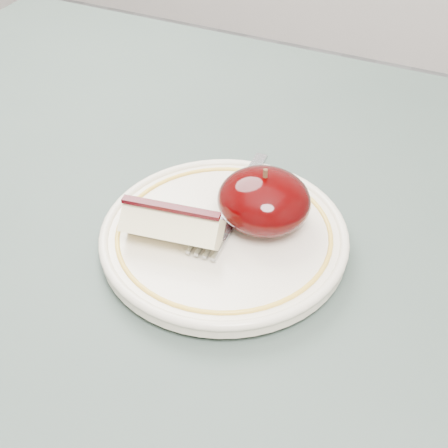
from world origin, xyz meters
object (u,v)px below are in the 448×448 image
at_px(fork, 232,204).
at_px(table, 121,297).
at_px(plate, 224,236).
at_px(apple_half, 264,200).

bearing_deg(fork, table, 120.51).
bearing_deg(table, fork, 33.70).
bearing_deg(plate, apple_half, 45.49).
bearing_deg(plate, fork, 102.29).
bearing_deg(apple_half, fork, 168.21).
height_order(apple_half, fork, apple_half).
distance_m(plate, apple_half, 0.05).
height_order(table, apple_half, apple_half).
distance_m(table, fork, 0.16).
xyz_separation_m(plate, apple_half, (0.03, 0.03, 0.03)).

